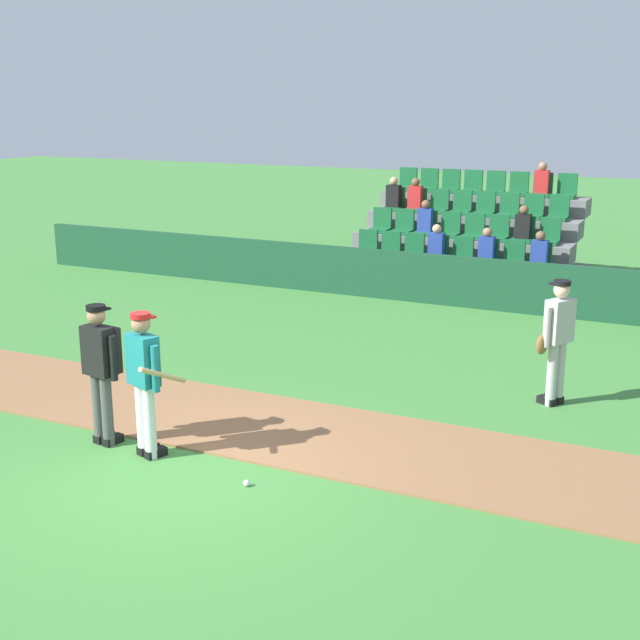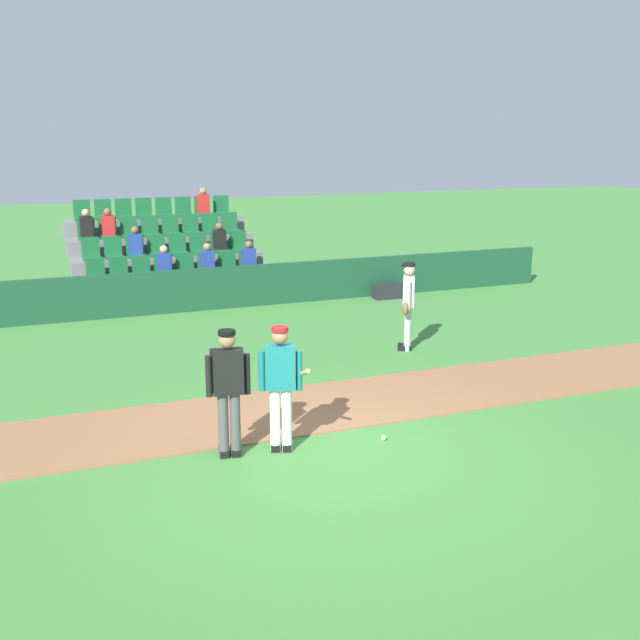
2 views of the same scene
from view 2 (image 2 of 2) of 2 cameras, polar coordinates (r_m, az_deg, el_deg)
name	(u,v)px [view 2 (image 2 of 2)]	position (r m, az deg, el deg)	size (l,w,h in m)	color
ground_plane	(329,451)	(10.91, 0.67, -9.52)	(80.00, 80.00, 0.00)	#42843A
infield_dirt_path	(288,411)	(12.36, -2.31, -6.60)	(28.00, 2.12, 0.03)	#936642
dugout_fence	(185,291)	(19.16, -9.81, 2.11)	(20.00, 0.16, 1.03)	#19472D
stadium_bleachers	(166,266)	(21.33, -11.13, 3.86)	(5.00, 3.80, 2.70)	slate
batter_teal_jersey	(281,384)	(10.60, -2.85, -4.63)	(0.60, 0.80, 1.76)	white
umpire_home_plate	(228,386)	(10.48, -6.69, -4.75)	(0.58, 0.35, 1.76)	#4C4C4C
runner_grey_jersey	(408,303)	(15.59, 6.41, 1.25)	(0.46, 0.60, 1.76)	#B2B2B2
baseball	(384,438)	(11.29, 4.65, -8.54)	(0.07, 0.07, 0.07)	white
equipment_bag	(390,291)	(20.55, 5.11, 2.08)	(0.90, 0.36, 0.36)	#232328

